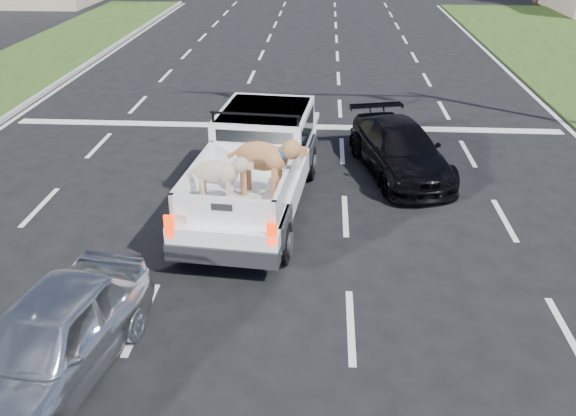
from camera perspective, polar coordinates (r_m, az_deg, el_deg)
name	(u,v)px	position (r m, az deg, el deg)	size (l,w,h in m)	color
ground	(245,322)	(10.33, -4.02, -10.61)	(160.00, 160.00, 0.00)	black
road_markings	(276,169)	(16.02, -1.11, 3.68)	(17.75, 60.00, 0.01)	silver
pickup_truck	(256,165)	(13.57, -3.01, 4.07)	(2.69, 6.08, 2.21)	black
silver_sedan	(50,341)	(9.46, -21.38, -11.48)	(1.62, 4.04, 1.38)	silver
black_coupe	(400,150)	(15.83, 10.41, 5.40)	(1.78, 4.39, 1.27)	black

